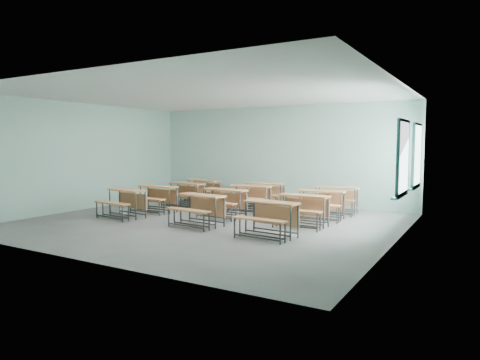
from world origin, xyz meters
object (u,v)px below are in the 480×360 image
object	(u,v)px
desk_unit_r0c1	(199,205)
desk_unit_r1c0	(156,195)
desk_unit_r2c0	(185,191)
desk_unit_r2c2	(321,200)
desk_unit_r3c1	(264,191)
desk_unit_r0c2	(269,214)
desk_unit_r1c2	(302,206)
desk_unit_r3c2	(336,196)
desk_unit_r3c0	(202,187)
desk_unit_r2c1	(249,194)
desk_unit_r0c0	(124,199)
desk_unit_r1c1	(223,198)

from	to	relation	value
desk_unit_r0c1	desk_unit_r1c0	distance (m)	2.59
desk_unit_r2c0	desk_unit_r2c2	bearing A→B (deg)	5.59
desk_unit_r0c1	desk_unit_r3c1	world-z (taller)	same
desk_unit_r0c2	desk_unit_r1c2	distance (m)	1.48
desk_unit_r1c2	desk_unit_r2c0	distance (m)	4.53
desk_unit_r1c0	desk_unit_r3c2	xyz separation A→B (m)	(4.60, 2.38, 0.00)
desk_unit_r3c0	desk_unit_r3c2	world-z (taller)	same
desk_unit_r2c0	desk_unit_r2c1	bearing A→B (deg)	11.28
desk_unit_r2c0	desk_unit_r3c0	world-z (taller)	same
desk_unit_r2c1	desk_unit_r2c2	xyz separation A→B (m)	(2.25, -0.20, 0.00)
desk_unit_r3c0	desk_unit_r3c1	distance (m)	2.37
desk_unit_r1c2	desk_unit_r3c2	distance (m)	2.29
desk_unit_r1c0	desk_unit_r2c2	distance (m)	4.73
desk_unit_r0c0	desk_unit_r3c1	size ratio (longest dim) A/B	1.01
desk_unit_r2c2	desk_unit_r3c1	bearing A→B (deg)	148.51
desk_unit_r2c0	desk_unit_r0c1	bearing A→B (deg)	-41.13
desk_unit_r0c0	desk_unit_r1c1	size ratio (longest dim) A/B	1.06
desk_unit_r0c2	desk_unit_r1c0	size ratio (longest dim) A/B	1.05
desk_unit_r1c1	desk_unit_r0c1	bearing A→B (deg)	-81.94
desk_unit_r0c0	desk_unit_r2c2	xyz separation A→B (m)	(4.65, 2.41, 0.00)
desk_unit_r0c2	desk_unit_r1c1	size ratio (longest dim) A/B	1.04
desk_unit_r1c0	desk_unit_r2c1	size ratio (longest dim) A/B	0.97
desk_unit_r1c0	desk_unit_r0c0	bearing A→B (deg)	-93.58
desk_unit_r3c0	desk_unit_r3c1	size ratio (longest dim) A/B	1.00
desk_unit_r0c0	desk_unit_r0c1	world-z (taller)	same
desk_unit_r0c0	desk_unit_r3c2	world-z (taller)	same
desk_unit_r1c1	desk_unit_r3c0	bearing A→B (deg)	137.55
desk_unit_r0c0	desk_unit_r1c0	distance (m)	1.17
desk_unit_r2c1	desk_unit_r3c0	world-z (taller)	same
desk_unit_r0c1	desk_unit_r3c2	xyz separation A→B (m)	(2.26, 3.49, 0.00)
desk_unit_r0c0	desk_unit_r3c0	world-z (taller)	same
desk_unit_r0c2	desk_unit_r2c2	distance (m)	2.62
desk_unit_r0c2	desk_unit_r1c2	size ratio (longest dim) A/B	1.05
desk_unit_r1c0	desk_unit_r1c2	xyz separation A→B (m)	(4.52, 0.10, 0.00)
desk_unit_r1c1	desk_unit_r1c2	distance (m)	2.34
desk_unit_r1c0	desk_unit_r2c1	bearing A→B (deg)	32.85
desk_unit_r1c2	desk_unit_r3c2	bearing A→B (deg)	88.28
desk_unit_r0c2	desk_unit_r2c2	world-z (taller)	same
desk_unit_r1c1	desk_unit_r2c1	bearing A→B (deg)	85.20
desk_unit_r2c1	desk_unit_r0c0	bearing A→B (deg)	-136.18
desk_unit_r0c1	desk_unit_r2c1	world-z (taller)	same
desk_unit_r0c0	desk_unit_r1c1	xyz separation A→B (m)	(2.27, 1.42, 0.00)
desk_unit_r0c0	desk_unit_r3c1	distance (m)	4.30
desk_unit_r2c2	desk_unit_r3c2	size ratio (longest dim) A/B	1.01
desk_unit_r0c1	desk_unit_r1c1	bearing A→B (deg)	102.41
desk_unit_r1c0	desk_unit_r1c1	distance (m)	2.19
desk_unit_r1c0	desk_unit_r3c2	size ratio (longest dim) A/B	0.97
desk_unit_r0c1	desk_unit_r3c0	world-z (taller)	same
desk_unit_r0c0	desk_unit_r3c1	bearing A→B (deg)	63.54
desk_unit_r0c1	desk_unit_r2c1	distance (m)	2.55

